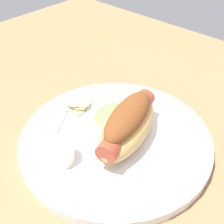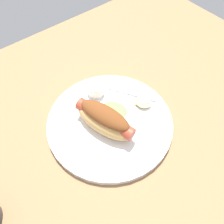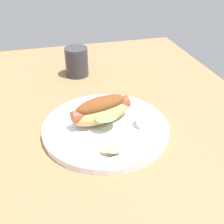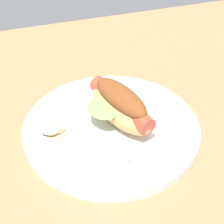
{
  "view_description": "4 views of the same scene",
  "coord_description": "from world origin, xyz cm",
  "px_view_note": "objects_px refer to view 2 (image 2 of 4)",
  "views": [
    {
      "loc": [
        -20.39,
        27.07,
        33.62
      ],
      "look_at": [
        3.65,
        0.67,
        4.8
      ],
      "focal_mm": 47.24,
      "sensor_mm": 36.0,
      "label": 1
    },
    {
      "loc": [
        -17.2,
        -22.75,
        49.17
      ],
      "look_at": [
        2.58,
        1.83,
        4.58
      ],
      "focal_mm": 38.03,
      "sensor_mm": 36.0,
      "label": 2
    },
    {
      "loc": [
        54.73,
        -10.55,
        40.4
      ],
      "look_at": [
        1.25,
        3.5,
        4.63
      ],
      "focal_mm": 44.9,
      "sensor_mm": 36.0,
      "label": 3
    },
    {
      "loc": [
        15.67,
        42.63,
        39.15
      ],
      "look_at": [
        1.77,
        1.93,
        4.28
      ],
      "focal_mm": 53.6,
      "sensor_mm": 36.0,
      "label": 4
    }
  ],
  "objects_px": {
    "plate": "(110,123)",
    "hot_dog": "(104,119)",
    "knife": "(124,86)",
    "sauce_ramekin": "(96,89)",
    "fork": "(126,92)",
    "chips_pile": "(142,101)"
  },
  "relations": [
    {
      "from": "plate",
      "to": "sauce_ramekin",
      "type": "height_order",
      "value": "sauce_ramekin"
    },
    {
      "from": "sauce_ramekin",
      "to": "chips_pile",
      "type": "relative_size",
      "value": 0.74
    },
    {
      "from": "chips_pile",
      "to": "fork",
      "type": "bearing_deg",
      "value": 99.22
    },
    {
      "from": "knife",
      "to": "chips_pile",
      "type": "xyz_separation_m",
      "value": [
        -0.0,
        -0.07,
        0.01
      ]
    },
    {
      "from": "plate",
      "to": "sauce_ramekin",
      "type": "xyz_separation_m",
      "value": [
        0.03,
        0.09,
        0.02
      ]
    },
    {
      "from": "hot_dog",
      "to": "knife",
      "type": "height_order",
      "value": "hot_dog"
    },
    {
      "from": "sauce_ramekin",
      "to": "fork",
      "type": "xyz_separation_m",
      "value": [
        0.06,
        -0.05,
        -0.01
      ]
    },
    {
      "from": "hot_dog",
      "to": "sauce_ramekin",
      "type": "xyz_separation_m",
      "value": [
        0.05,
        0.1,
        -0.02
      ]
    },
    {
      "from": "fork",
      "to": "knife",
      "type": "bearing_deg",
      "value": 125.05
    },
    {
      "from": "sauce_ramekin",
      "to": "knife",
      "type": "distance_m",
      "value": 0.08
    },
    {
      "from": "fork",
      "to": "chips_pile",
      "type": "distance_m",
      "value": 0.05
    },
    {
      "from": "plate",
      "to": "hot_dog",
      "type": "bearing_deg",
      "value": -164.11
    },
    {
      "from": "plate",
      "to": "knife",
      "type": "height_order",
      "value": "knife"
    },
    {
      "from": "plate",
      "to": "hot_dog",
      "type": "height_order",
      "value": "hot_dog"
    },
    {
      "from": "plate",
      "to": "chips_pile",
      "type": "relative_size",
      "value": 5.02
    },
    {
      "from": "hot_dog",
      "to": "fork",
      "type": "relative_size",
      "value": 1.13
    },
    {
      "from": "hot_dog",
      "to": "sauce_ramekin",
      "type": "height_order",
      "value": "hot_dog"
    },
    {
      "from": "sauce_ramekin",
      "to": "fork",
      "type": "bearing_deg",
      "value": -37.63
    },
    {
      "from": "fork",
      "to": "chips_pile",
      "type": "height_order",
      "value": "chips_pile"
    },
    {
      "from": "hot_dog",
      "to": "chips_pile",
      "type": "bearing_deg",
      "value": 72.97
    },
    {
      "from": "plate",
      "to": "fork",
      "type": "xyz_separation_m",
      "value": [
        0.09,
        0.04,
        0.01
      ]
    },
    {
      "from": "plate",
      "to": "fork",
      "type": "relative_size",
      "value": 2.11
    }
  ]
}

